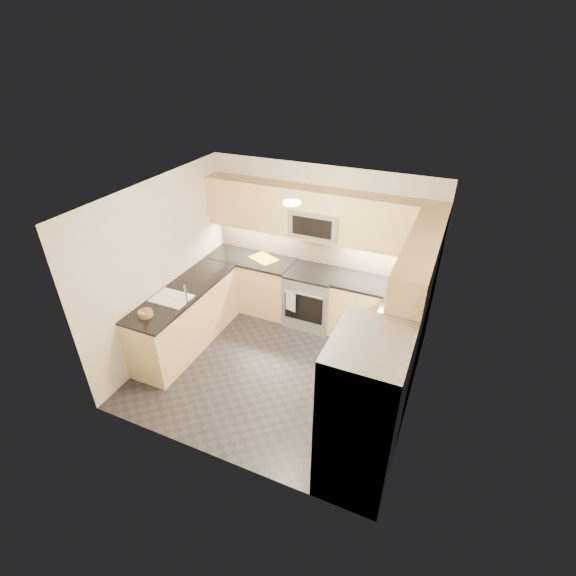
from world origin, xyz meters
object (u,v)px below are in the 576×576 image
Objects in this scene: gas_range at (311,298)px; refrigerator at (362,414)px; utensil_bowl at (414,289)px; microwave at (317,222)px; cutting_board at (264,259)px; fruit_basket at (145,313)px.

gas_range is 2.86m from refrigerator.
utensil_bowl reaches higher than gas_range.
utensil_bowl is (1.54, -0.14, -0.69)m from microwave.
microwave is 1.75× the size of cutting_board.
utensil_bowl is (1.54, -0.01, 0.56)m from gas_range.
refrigerator is 7.25× the size of utensil_bowl.
cutting_board is (-2.41, 0.09, -0.06)m from utensil_bowl.
gas_range is at bearing -4.75° from cutting_board.
gas_range is at bearing 179.46° from utensil_bowl.
microwave is (0.00, 0.12, 1.24)m from gas_range.
refrigerator reaches higher than utensil_bowl.
cutting_board reaches higher than gas_range.
microwave is 1.69m from utensil_bowl.
gas_range is 4.83× the size of fruit_basket.
cutting_board is at bearing 177.93° from utensil_bowl.
refrigerator is 9.56× the size of fruit_basket.
utensil_bowl is 2.41m from cutting_board.
cutting_board is at bearing 175.25° from gas_range.
utensil_bowl is 1.32× the size of fruit_basket.
fruit_basket is (-0.68, -2.06, 0.03)m from cutting_board.
refrigerator reaches higher than gas_range.
refrigerator is 2.41m from utensil_bowl.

